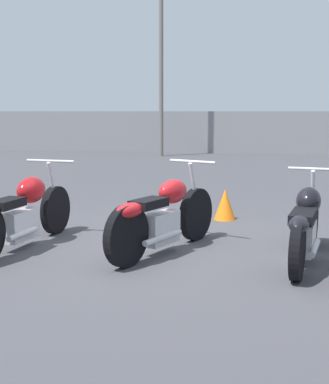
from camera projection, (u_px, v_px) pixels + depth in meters
The scene contains 7 objects.
ground_plane at pixel (161, 247), 6.55m from camera, with size 60.00×60.00×0.00m, color #424247.
fence_back at pixel (235, 133), 20.58m from camera, with size 40.00×0.04×1.62m.
light_pole_left at pixel (161, 12), 18.84m from camera, with size 0.70×0.35×8.79m.
motorcycle_slot_1 at pixel (22, 213), 6.44m from camera, with size 0.69×2.20×1.02m.
motorcycle_slot_2 at pixel (163, 217), 6.21m from camera, with size 1.01×1.99×1.04m.
motorcycle_slot_3 at pixel (306, 225), 5.82m from camera, with size 0.65×2.04×0.98m.
traffic_cone_near at pixel (225, 204), 8.16m from camera, with size 0.33×0.33×0.47m.
Camera 1 is at (1.24, -6.25, 1.65)m, focal length 50.00 mm.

